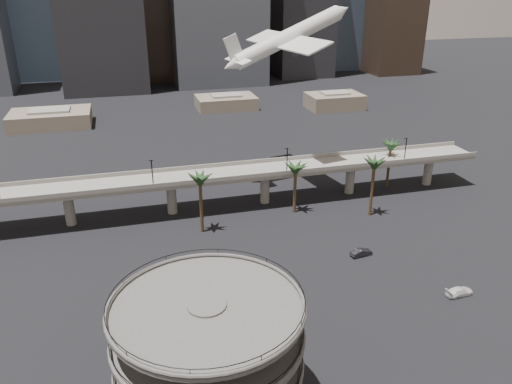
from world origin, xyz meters
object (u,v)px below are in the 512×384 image
object	(u,v)px
airborne_jet	(288,38)
car_c	(459,291)
car_b	(361,252)
overpass	(219,178)
car_a	(233,309)
parking_ramp	(209,350)

from	to	relation	value
airborne_jet	car_c	size ratio (longest dim) A/B	7.13
car_b	overpass	bearing A→B (deg)	28.47
car_b	car_c	world-z (taller)	car_b
car_a	parking_ramp	bearing A→B (deg)	172.77
car_a	overpass	bearing A→B (deg)	4.92
car_a	car_b	distance (m)	29.92
airborne_jet	car_c	distance (m)	69.85
parking_ramp	airborne_jet	xyz separation A→B (m)	(33.52, 72.65, 26.44)
parking_ramp	car_a	world-z (taller)	parking_ramp
overpass	parking_ramp	bearing A→B (deg)	-102.43
parking_ramp	car_c	distance (m)	48.02
overpass	car_a	world-z (taller)	overpass
overpass	car_c	world-z (taller)	overpass
airborne_jet	car_c	bearing A→B (deg)	-89.62
car_a	car_c	xyz separation A→B (m)	(37.99, -5.40, 0.03)
overpass	car_b	xyz separation A→B (m)	(21.98, -29.02, -6.62)
overpass	airborne_jet	distance (m)	38.02
parking_ramp	car_c	xyz separation A→B (m)	(45.12, 13.66, -9.12)
car_c	car_a	bearing A→B (deg)	77.23
overpass	airborne_jet	size ratio (longest dim) A/B	3.70
overpass	car_b	bearing A→B (deg)	-52.86
parking_ramp	car_b	xyz separation A→B (m)	(34.98, 29.97, -9.11)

